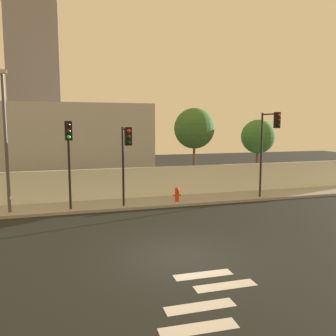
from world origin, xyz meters
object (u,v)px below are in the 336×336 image
(traffic_light_right, at_px, (269,136))
(street_lamp_curbside, at_px, (5,132))
(traffic_light_center, at_px, (69,146))
(traffic_light_left, at_px, (126,149))
(fire_hydrant, at_px, (177,194))
(roadside_tree_midleft, at_px, (258,137))
(roadside_tree_leftmost, at_px, (194,129))

(traffic_light_right, height_order, street_lamp_curbside, street_lamp_curbside)
(traffic_light_center, distance_m, traffic_light_right, 11.25)
(traffic_light_left, bearing_deg, street_lamp_curbside, 172.87)
(street_lamp_curbside, distance_m, fire_hydrant, 9.48)
(street_lamp_curbside, height_order, fire_hydrant, street_lamp_curbside)
(traffic_light_left, height_order, fire_hydrant, traffic_light_left)
(traffic_light_right, distance_m, roadside_tree_midleft, 3.81)
(traffic_light_right, height_order, roadside_tree_midleft, traffic_light_right)
(fire_hydrant, distance_m, roadside_tree_midleft, 7.95)
(traffic_light_right, distance_m, street_lamp_curbside, 14.17)
(roadside_tree_leftmost, distance_m, roadside_tree_midleft, 4.74)
(fire_hydrant, relative_size, roadside_tree_midleft, 0.17)
(traffic_light_right, bearing_deg, roadside_tree_leftmost, 133.02)
(traffic_light_left, bearing_deg, traffic_light_right, 1.05)
(traffic_light_left, height_order, traffic_light_center, traffic_light_center)
(traffic_light_center, xyz_separation_m, fire_hydrant, (5.86, 0.95, -2.88))
(traffic_light_left, xyz_separation_m, roadside_tree_leftmost, (5.14, 3.70, 0.99))
(traffic_light_center, relative_size, roadside_tree_leftmost, 0.81)
(street_lamp_curbside, bearing_deg, traffic_light_right, -2.26)
(fire_hydrant, relative_size, roadside_tree_leftmost, 0.15)
(roadside_tree_midleft, bearing_deg, traffic_light_left, -159.41)
(traffic_light_left, xyz_separation_m, roadside_tree_midleft, (9.85, 3.70, 0.41))
(roadside_tree_leftmost, bearing_deg, traffic_light_center, -154.94)
(street_lamp_curbside, bearing_deg, roadside_tree_midleft, 10.86)
(street_lamp_curbside, distance_m, roadside_tree_midleft, 15.84)
(street_lamp_curbside, relative_size, fire_hydrant, 8.30)
(traffic_light_center, xyz_separation_m, roadside_tree_midleft, (12.64, 3.71, 0.20))
(traffic_light_right, xyz_separation_m, roadside_tree_leftmost, (-3.31, 3.54, 0.43))
(traffic_light_center, height_order, street_lamp_curbside, street_lamp_curbside)
(fire_hydrant, xyz_separation_m, roadside_tree_midleft, (6.78, 2.76, 3.08))
(traffic_light_right, bearing_deg, traffic_light_left, -178.95)
(traffic_light_center, bearing_deg, traffic_light_right, 0.85)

